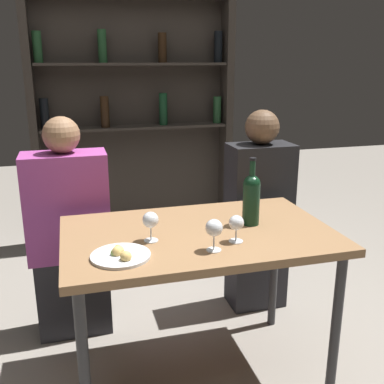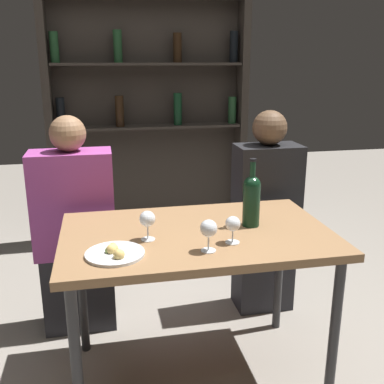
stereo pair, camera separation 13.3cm
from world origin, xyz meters
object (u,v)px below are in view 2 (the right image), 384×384
object	(u,v)px
wine_glass_2	(147,220)
seated_person_right	(265,219)
wine_glass_0	(233,225)
wine_bottle	(252,198)
food_plate_0	(115,253)
seated_person_left	(76,234)
wine_glass_1	(207,229)

from	to	relation	value
wine_glass_2	seated_person_right	bearing A→B (deg)	38.83
wine_glass_0	wine_bottle	bearing A→B (deg)	52.12
wine_glass_0	wine_glass_2	distance (m)	0.35
food_plate_0	seated_person_left	xyz separation A→B (m)	(-0.19, 0.74, -0.20)
wine_glass_0	seated_person_right	size ratio (longest dim) A/B	0.10
wine_glass_2	food_plate_0	size ratio (longest dim) A/B	0.55
seated_person_left	seated_person_right	bearing A→B (deg)	0.00
wine_glass_0	seated_person_right	bearing A→B (deg)	59.58
wine_glass_0	wine_glass_1	bearing A→B (deg)	-153.12
wine_bottle	seated_person_left	xyz separation A→B (m)	(-0.82, 0.53, -0.31)
wine_bottle	wine_glass_2	xyz separation A→B (m)	(-0.48, -0.08, -0.04)
wine_glass_2	seated_person_left	bearing A→B (deg)	118.90
wine_glass_2	wine_glass_0	bearing A→B (deg)	-16.62
wine_glass_0	wine_glass_2	size ratio (longest dim) A/B	0.90
wine_glass_1	food_plate_0	size ratio (longest dim) A/B	0.57
wine_glass_2	food_plate_0	world-z (taller)	wine_glass_2
wine_glass_0	wine_glass_2	xyz separation A→B (m)	(-0.34, 0.10, 0.01)
wine_glass_0	seated_person_right	world-z (taller)	seated_person_right
seated_person_right	seated_person_left	bearing A→B (deg)	180.00
seated_person_right	wine_bottle	bearing A→B (deg)	-117.62
wine_bottle	wine_glass_2	bearing A→B (deg)	-170.83
food_plate_0	wine_glass_1	bearing A→B (deg)	-4.98
food_plate_0	wine_glass_2	bearing A→B (deg)	42.63
wine_glass_1	seated_person_left	distance (m)	0.99
wine_bottle	wine_glass_0	distance (m)	0.23
seated_person_left	wine_glass_1	bearing A→B (deg)	-54.34
wine_glass_0	seated_person_left	world-z (taller)	seated_person_left
wine_glass_0	seated_person_left	bearing A→B (deg)	133.57
seated_person_left	seated_person_right	world-z (taller)	seated_person_right
wine_glass_1	wine_glass_0	bearing A→B (deg)	26.88
food_plate_0	wine_glass_0	bearing A→B (deg)	3.59
wine_glass_0	wine_glass_1	world-z (taller)	wine_glass_1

